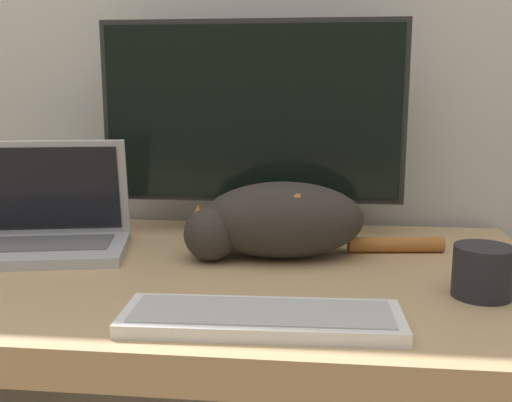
{
  "coord_description": "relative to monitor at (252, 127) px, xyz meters",
  "views": [
    {
      "loc": [
        0.28,
        -0.69,
        1.11
      ],
      "look_at": [
        0.17,
        0.34,
        0.91
      ],
      "focal_mm": 42.0,
      "sensor_mm": 36.0,
      "label": 1
    }
  ],
  "objects": [
    {
      "name": "wall_back",
      "position": [
        -0.13,
        0.19,
        0.28
      ],
      "size": [
        6.4,
        0.06,
        2.6
      ],
      "color": "silver",
      "rests_on": "ground_plane"
    },
    {
      "name": "coffee_mug",
      "position": [
        0.41,
        -0.35,
        -0.2
      ],
      "size": [
        0.09,
        0.09,
        0.08
      ],
      "color": "#232328",
      "rests_on": "desk"
    },
    {
      "name": "cat",
      "position": [
        0.07,
        -0.16,
        -0.17
      ],
      "size": [
        0.52,
        0.21,
        0.15
      ],
      "rotation": [
        0.0,
        0.0,
        0.13
      ],
      "color": "#332D28",
      "rests_on": "desk"
    },
    {
      "name": "laptop",
      "position": [
        -0.41,
        -0.18,
        -0.2
      ],
      "size": [
        0.38,
        0.28,
        0.23
      ],
      "rotation": [
        0.0,
        0.0,
        0.21
      ],
      "color": "#B7B7BC",
      "rests_on": "desk"
    },
    {
      "name": "desk",
      "position": [
        -0.13,
        -0.24,
        -0.41
      ],
      "size": [
        1.41,
        0.75,
        0.77
      ],
      "color": "tan",
      "rests_on": "ground_plane"
    },
    {
      "name": "external_keyboard",
      "position": [
        0.07,
        -0.51,
        -0.24
      ],
      "size": [
        0.4,
        0.14,
        0.02
      ],
      "rotation": [
        0.0,
        0.0,
        0.04
      ],
      "color": "white",
      "rests_on": "desk"
    },
    {
      "name": "monitor",
      "position": [
        0.0,
        0.0,
        0.0
      ],
      "size": [
        0.67,
        0.21,
        0.47
      ],
      "color": "#282828",
      "rests_on": "desk"
    }
  ]
}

